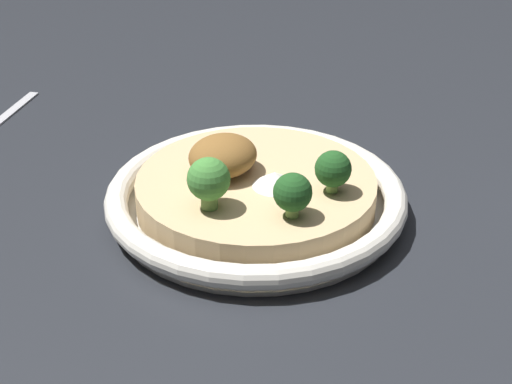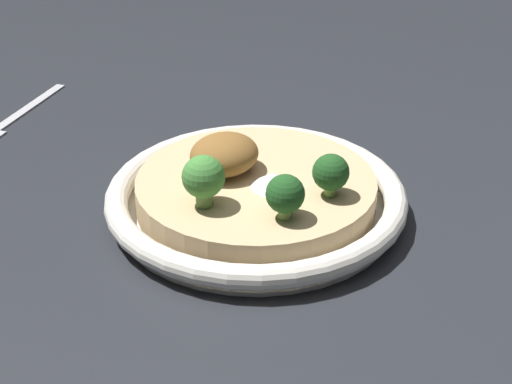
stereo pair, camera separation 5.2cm
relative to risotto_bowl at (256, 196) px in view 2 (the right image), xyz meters
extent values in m
plane|color=#23262B|center=(0.00, 0.00, -0.02)|extent=(6.00, 6.00, 0.00)
cylinder|color=silver|center=(0.00, 0.00, -0.01)|extent=(0.23, 0.23, 0.01)
torus|color=silver|center=(0.00, 0.00, 0.00)|extent=(0.25, 0.25, 0.02)
cylinder|color=tan|center=(0.00, 0.00, 0.00)|extent=(0.20, 0.20, 0.03)
cone|color=white|center=(0.00, 0.02, 0.02)|extent=(0.04, 0.04, 0.01)
ellipsoid|color=brown|center=(0.01, -0.03, 0.03)|extent=(0.06, 0.05, 0.03)
cylinder|color=#668E47|center=(0.06, 0.00, 0.03)|extent=(0.02, 0.02, 0.02)
sphere|color=#428438|center=(0.06, 0.00, 0.04)|extent=(0.03, 0.03, 0.03)
cylinder|color=#759E4C|center=(-0.02, 0.06, 0.02)|extent=(0.01, 0.01, 0.01)
sphere|color=#1E4C1E|center=(-0.02, 0.06, 0.04)|extent=(0.03, 0.03, 0.03)
cylinder|color=#759E4C|center=(0.03, 0.06, 0.02)|extent=(0.01, 0.01, 0.01)
sphere|color=#1E4C1E|center=(0.03, 0.06, 0.04)|extent=(0.03, 0.03, 0.03)
cube|color=#B7B7BC|center=(0.01, -0.32, -0.01)|extent=(0.12, 0.06, 0.00)
camera|label=1|loc=(0.44, 0.34, 0.32)|focal=55.00mm
camera|label=2|loc=(0.40, 0.38, 0.32)|focal=55.00mm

